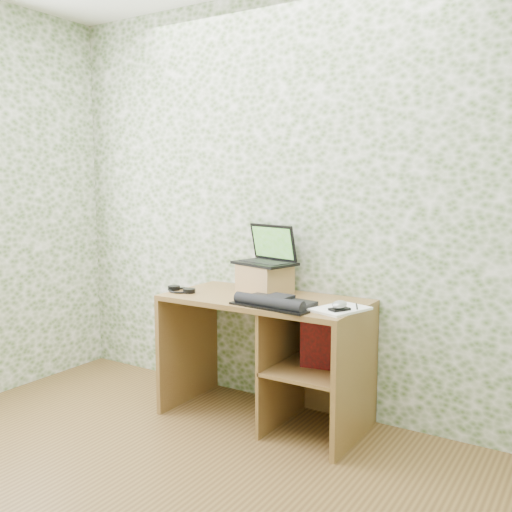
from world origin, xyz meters
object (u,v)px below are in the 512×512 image
Objects in this scene: keyboard at (274,302)px; laptop at (268,255)px; desk at (278,342)px; notepad at (340,309)px; riser at (265,278)px.

laptop is at bearing 131.57° from keyboard.
desk is 2.90× the size of laptop.
desk is 0.53m from notepad.
notepad is at bearing 21.82° from keyboard.
keyboard is at bearing -66.11° from desk.
notepad is (0.61, -0.22, -0.08)m from riser.
riser is 0.69× the size of laptop.
notepad is (0.44, -0.11, 0.28)m from desk.
desk is at bearing -34.80° from riser.
laptop reaches higher than desk.
desk is 0.41m from riser.
desk is 4.18× the size of riser.
laptop is 0.85× the size of keyboard.
riser is 0.15m from laptop.
riser is 0.59× the size of keyboard.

